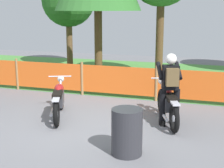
# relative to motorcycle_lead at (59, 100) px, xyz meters

# --- Properties ---
(ground) EXTENTS (24.00, 24.00, 0.02)m
(ground) POSITION_rel_motorcycle_lead_xyz_m (0.86, -0.35, -0.47)
(ground) COLOR slate
(grass_verge) EXTENTS (24.00, 7.08, 0.01)m
(grass_verge) POSITION_rel_motorcycle_lead_xyz_m (0.86, 5.80, -0.46)
(grass_verge) COLOR #4C8C3D
(grass_verge) RESTS_ON ground
(barrier_fence) EXTENTS (11.83, 0.08, 1.05)m
(barrier_fence) POSITION_rel_motorcycle_lead_xyz_m (0.86, 2.26, 0.08)
(barrier_fence) COLOR #997547
(barrier_fence) RESTS_ON ground
(tree_leftmost) EXTENTS (2.40, 2.40, 4.24)m
(tree_leftmost) POSITION_rel_motorcycle_lead_xyz_m (-2.92, 7.00, 2.55)
(tree_leftmost) COLOR brown
(tree_leftmost) RESTS_ON ground
(motorcycle_lead) EXTENTS (0.92, 1.90, 0.95)m
(motorcycle_lead) POSITION_rel_motorcycle_lead_xyz_m (0.00, 0.00, 0.00)
(motorcycle_lead) COLOR black
(motorcycle_lead) RESTS_ON ground
(motorcycle_trailing) EXTENTS (0.92, 1.96, 0.97)m
(motorcycle_trailing) POSITION_rel_motorcycle_lead_xyz_m (2.63, 0.47, 0.01)
(motorcycle_trailing) COLOR black
(motorcycle_trailing) RESTS_ON ground
(rider_trailing) EXTENTS (0.68, 0.77, 1.69)m
(rider_trailing) POSITION_rel_motorcycle_lead_xyz_m (2.71, 0.26, 0.49)
(rider_trailing) COLOR black
(rider_trailing) RESTS_ON ground
(oil_drum) EXTENTS (0.58, 0.58, 0.88)m
(oil_drum) POSITION_rel_motorcycle_lead_xyz_m (2.19, -1.59, -0.02)
(oil_drum) COLOR #2D2D33
(oil_drum) RESTS_ON ground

